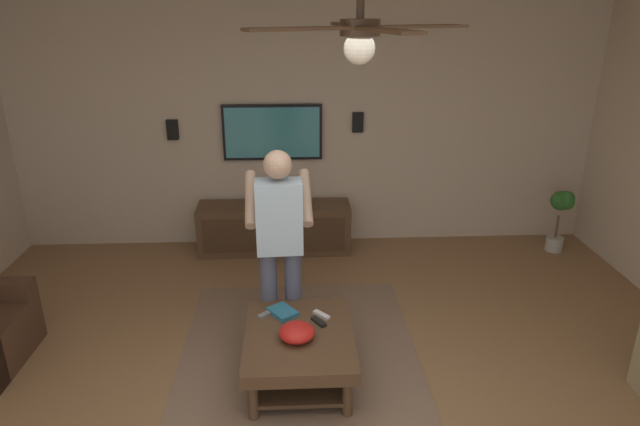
{
  "coord_description": "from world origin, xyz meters",
  "views": [
    {
      "loc": [
        -2.92,
        0.17,
        2.66
      ],
      "look_at": [
        1.18,
        -0.04,
        1.1
      ],
      "focal_mm": 30.95,
      "sensor_mm": 36.0,
      "label": 1
    }
  ],
  "objects": [
    {
      "name": "person_standing",
      "position": [
        1.1,
        0.28,
        0.93
      ],
      "size": [
        0.55,
        0.55,
        1.64
      ],
      "rotation": [
        0.0,
        0.0,
        0.04
      ],
      "color": "#4C5166",
      "rests_on": "ground"
    },
    {
      "name": "media_console",
      "position": [
        2.88,
        0.39,
        0.28
      ],
      "size": [
        0.45,
        1.7,
        0.55
      ],
      "rotation": [
        0.0,
        0.0,
        3.14
      ],
      "color": "#513823",
      "rests_on": "ground"
    },
    {
      "name": "coffee_table",
      "position": [
        0.54,
        0.14,
        0.3
      ],
      "size": [
        1.0,
        0.8,
        0.4
      ],
      "color": "#513823",
      "rests_on": "ground"
    },
    {
      "name": "wall_back_tv",
      "position": [
        3.22,
        0.0,
        1.42
      ],
      "size": [
        0.1,
        6.72,
        2.85
      ],
      "primitive_type": "cube",
      "color": "#C6B299",
      "rests_on": "ground"
    },
    {
      "name": "bowl",
      "position": [
        0.47,
        0.16,
        0.46
      ],
      "size": [
        0.26,
        0.26,
        0.12
      ],
      "primitive_type": "ellipsoid",
      "color": "red",
      "rests_on": "coffee_table"
    },
    {
      "name": "potted_plant_short",
      "position": [
        2.71,
        -2.83,
        0.49
      ],
      "size": [
        0.27,
        0.23,
        0.73
      ],
      "color": "#B7B2A8",
      "rests_on": "ground"
    },
    {
      "name": "tv",
      "position": [
        3.12,
        0.39,
        1.32
      ],
      "size": [
        0.05,
        1.1,
        0.62
      ],
      "rotation": [
        0.0,
        0.0,
        3.14
      ],
      "color": "black"
    },
    {
      "name": "remote_black",
      "position": [
        0.67,
        -0.01,
        0.41
      ],
      "size": [
        0.15,
        0.12,
        0.02
      ],
      "primitive_type": "cube",
      "rotation": [
        0.0,
        0.0,
        3.72
      ],
      "color": "black",
      "rests_on": "coffee_table"
    },
    {
      "name": "vase_round",
      "position": [
        2.92,
        0.41,
        0.66
      ],
      "size": [
        0.22,
        0.22,
        0.22
      ],
      "primitive_type": "sphere",
      "color": "red",
      "rests_on": "media_console"
    },
    {
      "name": "book",
      "position": [
        0.82,
        0.27,
        0.42
      ],
      "size": [
        0.27,
        0.26,
        0.04
      ],
      "primitive_type": "cube",
      "rotation": [
        0.0,
        0.0,
        0.63
      ],
      "color": "teal",
      "rests_on": "coffee_table"
    },
    {
      "name": "ceiling_fan",
      "position": [
        -0.06,
        -0.18,
        2.52
      ],
      "size": [
        1.2,
        1.16,
        0.46
      ],
      "color": "#4C3828"
    },
    {
      "name": "wall_speaker_right",
      "position": [
        3.14,
        1.48,
        1.36
      ],
      "size": [
        0.06,
        0.12,
        0.22
      ],
      "primitive_type": "cube",
      "color": "black"
    },
    {
      "name": "remote_white",
      "position": [
        0.77,
        -0.03,
        0.41
      ],
      "size": [
        0.14,
        0.13,
        0.02
      ],
      "primitive_type": "cube",
      "rotation": [
        0.0,
        0.0,
        0.73
      ],
      "color": "white",
      "rests_on": "coffee_table"
    },
    {
      "name": "wall_speaker_left",
      "position": [
        3.14,
        -0.56,
        1.42
      ],
      "size": [
        0.06,
        0.12,
        0.22
      ],
      "primitive_type": "cube",
      "color": "black"
    },
    {
      "name": "remote_grey",
      "position": [
        0.81,
        0.39,
        0.41
      ],
      "size": [
        0.14,
        0.14,
        0.02
      ],
      "primitive_type": "cube",
      "rotation": [
        0.0,
        0.0,
        2.34
      ],
      "color": "slate",
      "rests_on": "coffee_table"
    },
    {
      "name": "area_rug",
      "position": [
        0.74,
        0.14,
        0.01
      ],
      "size": [
        2.46,
        1.9,
        0.01
      ],
      "primitive_type": "cube",
      "color": "#7A604C",
      "rests_on": "ground"
    }
  ]
}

